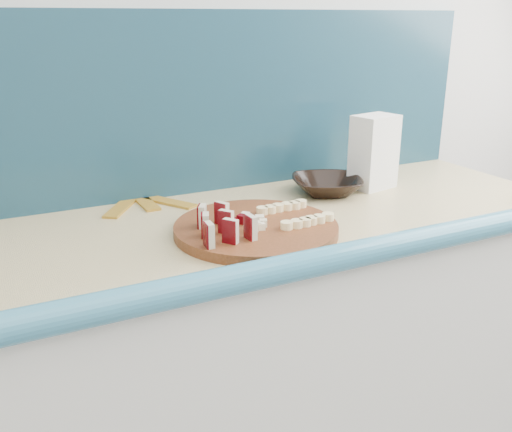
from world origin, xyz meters
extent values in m
cube|color=silver|center=(0.00, 1.80, 1.30)|extent=(3.60, 0.04, 2.60)
cube|color=silver|center=(0.10, 1.50, 0.44)|extent=(2.20, 0.60, 0.88)
cube|color=#CDB878|center=(0.10, 1.50, 0.90)|extent=(2.20, 0.60, 0.03)
cube|color=teal|center=(0.10, 1.20, 0.90)|extent=(2.20, 0.06, 0.03)
cube|color=teal|center=(0.10, 1.79, 1.16)|extent=(2.20, 0.02, 0.50)
cylinder|color=#49270F|center=(0.29, 1.40, 0.92)|extent=(0.39, 0.39, 0.02)
cube|color=beige|center=(0.14, 1.32, 0.96)|extent=(0.01, 0.03, 0.05)
cube|color=#470509|center=(0.13, 1.32, 0.96)|extent=(0.00, 0.03, 0.05)
cube|color=beige|center=(0.16, 1.38, 0.96)|extent=(0.01, 0.03, 0.05)
cube|color=#470509|center=(0.15, 1.38, 0.96)|extent=(0.00, 0.03, 0.05)
cube|color=beige|center=(0.17, 1.44, 0.96)|extent=(0.01, 0.03, 0.05)
cube|color=#470509|center=(0.16, 1.44, 0.96)|extent=(0.00, 0.03, 0.05)
cube|color=beige|center=(0.19, 1.32, 0.96)|extent=(0.01, 0.03, 0.05)
cube|color=#470509|center=(0.18, 1.32, 0.96)|extent=(0.00, 0.03, 0.05)
cube|color=beige|center=(0.20, 1.38, 0.96)|extent=(0.01, 0.03, 0.05)
cube|color=#470509|center=(0.20, 1.38, 0.96)|extent=(0.00, 0.03, 0.05)
cube|color=beige|center=(0.22, 1.44, 0.96)|extent=(0.01, 0.03, 0.05)
cube|color=#470509|center=(0.21, 1.44, 0.96)|extent=(0.00, 0.03, 0.05)
cube|color=beige|center=(0.24, 1.33, 0.96)|extent=(0.01, 0.03, 0.05)
cube|color=#470509|center=(0.23, 1.33, 0.96)|extent=(0.00, 0.03, 0.05)
cube|color=beige|center=(0.27, 1.40, 0.94)|extent=(0.02, 0.02, 0.02)
cube|color=beige|center=(0.28, 1.41, 0.94)|extent=(0.02, 0.02, 0.02)
cube|color=#470509|center=(0.27, 1.43, 0.94)|extent=(0.02, 0.02, 0.02)
cube|color=beige|center=(0.26, 1.41, 0.94)|extent=(0.02, 0.02, 0.02)
cube|color=beige|center=(0.25, 1.41, 0.94)|extent=(0.02, 0.02, 0.02)
cube|color=beige|center=(0.24, 1.40, 0.94)|extent=(0.02, 0.02, 0.02)
cube|color=beige|center=(0.26, 1.40, 0.94)|extent=(0.02, 0.02, 0.02)
cube|color=beige|center=(0.26, 1.38, 0.94)|extent=(0.02, 0.02, 0.02)
cube|color=#470509|center=(0.27, 1.38, 0.94)|extent=(0.02, 0.02, 0.02)
cube|color=beige|center=(0.28, 1.40, 0.94)|extent=(0.02, 0.02, 0.02)
cylinder|color=#FFE39B|center=(0.34, 1.35, 0.94)|extent=(0.03, 0.03, 0.02)
cylinder|color=#FFE39B|center=(0.36, 1.35, 0.94)|extent=(0.03, 0.03, 0.02)
cylinder|color=#FFE39B|center=(0.38, 1.35, 0.94)|extent=(0.03, 0.03, 0.02)
cylinder|color=#FFE39B|center=(0.41, 1.35, 0.94)|extent=(0.03, 0.03, 0.02)
cylinder|color=#FFE39B|center=(0.43, 1.35, 0.94)|extent=(0.03, 0.03, 0.02)
cylinder|color=#FFE39B|center=(0.45, 1.35, 0.94)|extent=(0.03, 0.03, 0.02)
cylinder|color=#FFE39B|center=(0.33, 1.46, 0.94)|extent=(0.03, 0.03, 0.02)
cylinder|color=#FFE39B|center=(0.36, 1.46, 0.94)|extent=(0.03, 0.03, 0.02)
cylinder|color=#FFE39B|center=(0.38, 1.46, 0.94)|extent=(0.03, 0.03, 0.02)
cylinder|color=#FFE39B|center=(0.40, 1.46, 0.94)|extent=(0.03, 0.03, 0.02)
cylinder|color=#FFE39B|center=(0.43, 1.46, 0.94)|extent=(0.03, 0.03, 0.02)
cylinder|color=#FFE39B|center=(0.45, 1.46, 0.94)|extent=(0.03, 0.03, 0.02)
imported|color=black|center=(0.61, 1.60, 0.93)|extent=(0.25, 0.25, 0.05)
cube|color=white|center=(0.77, 1.60, 1.02)|extent=(0.14, 0.11, 0.21)
cube|color=gold|center=(0.05, 1.73, 0.91)|extent=(0.13, 0.17, 0.01)
cube|color=gold|center=(0.12, 1.76, 0.91)|extent=(0.04, 0.18, 0.01)
cube|color=gold|center=(0.18, 1.72, 0.91)|extent=(0.13, 0.17, 0.01)
camera|label=1|loc=(-0.27, 0.29, 1.39)|focal=40.00mm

